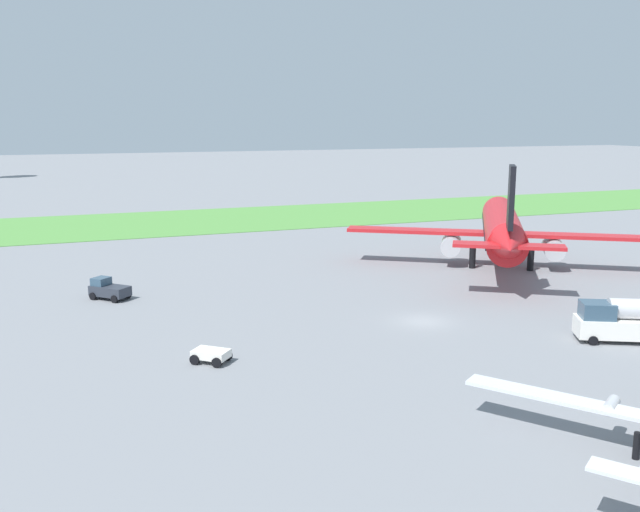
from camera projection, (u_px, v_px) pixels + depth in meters
ground_plane at (424, 321)px, 57.04m from camera, size 600.00×600.00×0.00m
grass_taxiway_strip at (236, 219)px, 114.99m from camera, size 360.00×28.00×0.08m
airplane_midfield_jet at (502, 228)px, 76.94m from camera, size 30.32×30.37×12.23m
pushback_tug_near_gate at (109, 289)px, 63.95m from camera, size 3.80×3.83×1.95m
fuel_truck_midfield at (620, 321)px, 51.67m from camera, size 6.88×5.10×3.29m
baggage_cart_by_runway at (211, 355)px, 47.31m from camera, size 2.95×2.88×0.90m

